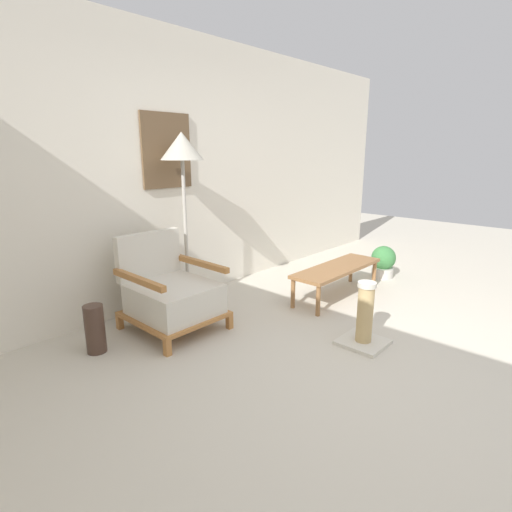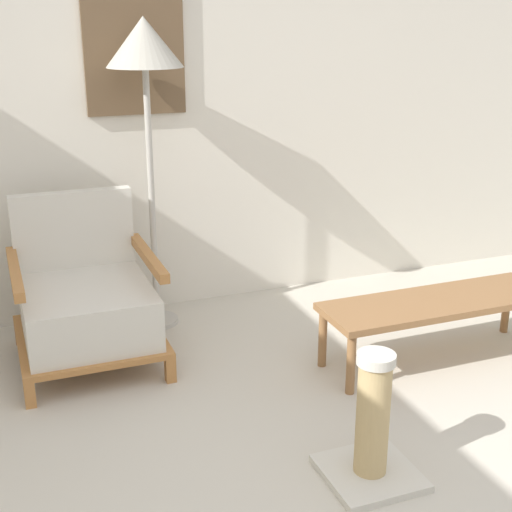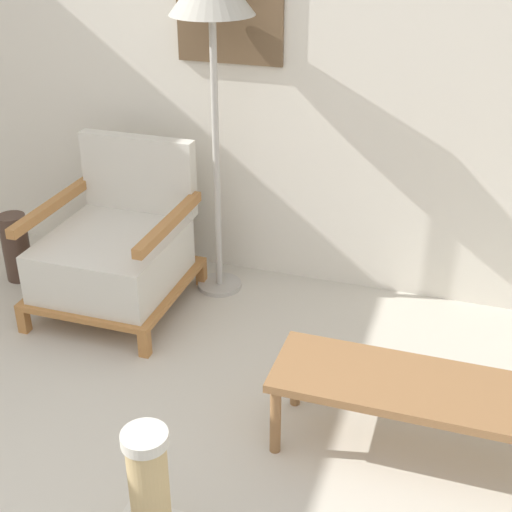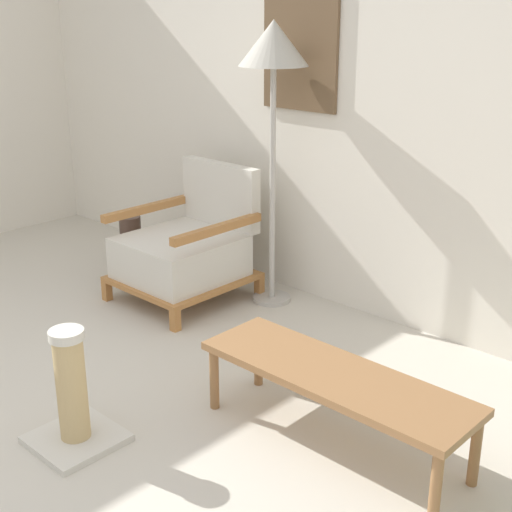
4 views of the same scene
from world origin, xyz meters
The scene contains 5 objects.
wall_back centered at (0.00, 2.49, 1.35)m, with size 8.00×0.09×2.70m.
armchair centered at (-0.52, 1.87, 0.32)m, with size 0.72×0.77×0.84m.
floor_lamp centered at (-0.08, 2.20, 1.51)m, with size 0.41×0.41×1.72m.
coffee_table centered at (1.17, 1.21, 0.30)m, with size 1.24×0.38×0.34m.
scratching_post centered at (0.35, 0.45, 0.20)m, with size 0.36×0.36×0.54m.
Camera 2 is at (-0.93, -1.61, 1.74)m, focal length 50.00 mm.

